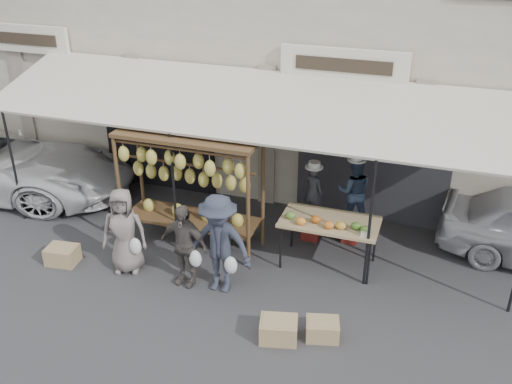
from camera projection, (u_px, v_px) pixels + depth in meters
ground_plane at (202, 293)px, 9.49m from camera, size 90.00×90.00×0.00m
shophouse at (307, 7)px, 13.33m from camera, size 24.00×6.15×7.30m
awning at (248, 104)px, 10.25m from camera, size 10.00×2.35×2.92m
banana_rack at (188, 170)px, 10.13m from camera, size 2.60×0.90×2.24m
produce_table at (329, 223)px, 9.83m from camera, size 1.70×0.90×1.04m
vendor_left at (313, 192)px, 10.63m from camera, size 0.45×0.36×1.06m
vendor_right at (354, 191)px, 10.49m from camera, size 0.73×0.62×1.32m
customer_left at (124, 231)px, 9.77m from camera, size 0.88×0.71×1.57m
customer_mid at (184, 245)px, 9.45m from camera, size 0.90×0.44×1.48m
customer_right at (219, 244)px, 9.22m from camera, size 1.14×0.67×1.75m
stool_left at (311, 227)px, 10.98m from camera, size 0.34×0.34×0.47m
stool_right at (351, 232)px, 10.88m from camera, size 0.33×0.33×0.41m
crate_near_a at (279, 330)px, 8.43m from camera, size 0.64×0.54×0.33m
crate_near_b at (322, 329)px, 8.47m from camera, size 0.57×0.48×0.29m
crate_far at (62, 255)px, 10.24m from camera, size 0.58×0.47×0.32m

